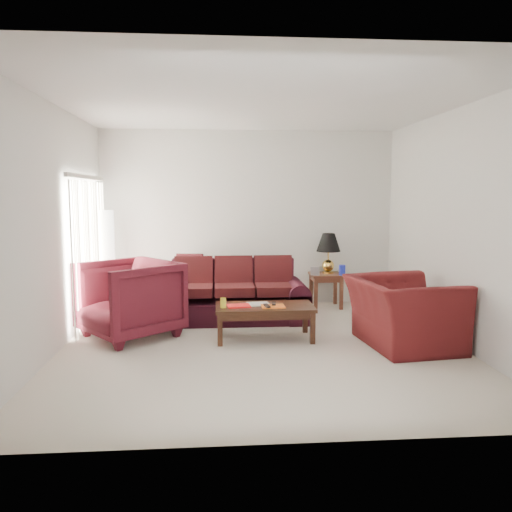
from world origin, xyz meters
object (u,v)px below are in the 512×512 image
Objects in this scene: armchair_left at (129,299)px; armchair_right at (403,313)px; end_table at (326,290)px; sofa at (234,291)px; coffee_table at (265,322)px; floor_lamp at (108,261)px.

armchair_right is at bearing 39.27° from armchair_left.
armchair_right reaches higher than end_table.
armchair_left reaches higher than end_table.
armchair_right is (2.09, -1.45, -0.03)m from sofa.
armchair_left reaches higher than sofa.
coffee_table is (1.81, -0.24, -0.29)m from armchair_left.
sofa is at bearing -152.98° from end_table.
floor_lamp is 1.61m from armchair_left.
armchair_left is 3.59m from armchair_right.
sofa is 1.68× the size of armchair_right.
floor_lamp is 1.30× the size of coffee_table.
sofa reaches higher than coffee_table.
sofa is 1.10m from coffee_table.
coffee_table is (-1.22, -1.82, -0.06)m from end_table.
armchair_left is at bearing -68.31° from floor_lamp.
floor_lamp is 1.28× the size of armchair_right.
armchair_left is at bearing -152.34° from end_table.
end_table is 0.50× the size of armchair_left.
end_table reaches higher than coffee_table.
sofa is 3.87× the size of end_table.
sofa is 1.32× the size of floor_lamp.
floor_lamp is at bearing 55.59° from armchair_right.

